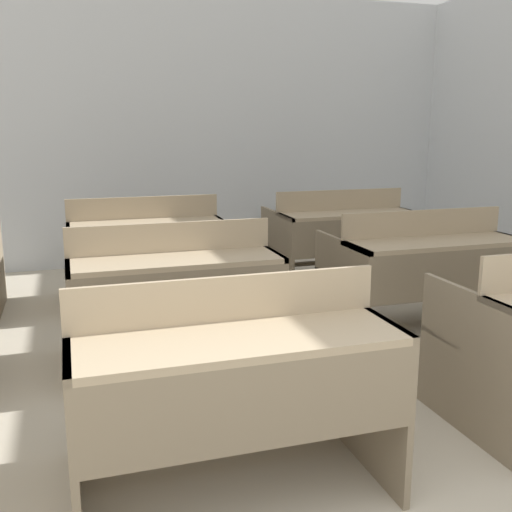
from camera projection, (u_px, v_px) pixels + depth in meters
The scene contains 6 objects.
wall_back at pixel (125, 130), 6.04m from camera, with size 7.18×0.06×2.77m.
bench_front_center at pixel (229, 378), 2.34m from camera, with size 1.22×0.82×0.87m.
bench_second_center at pixel (173, 289), 3.60m from camera, with size 1.22×0.82×0.87m.
bench_second_right at pixel (422, 269), 4.13m from camera, with size 1.22×0.82×0.87m.
bench_third_center at pixel (145, 246), 4.89m from camera, with size 1.22×0.82×0.87m.
bench_third_right at pixel (340, 235), 5.40m from camera, with size 1.22×0.82×0.87m.
Camera 1 is at (-0.60, -0.51, 1.43)m, focal length 42.00 mm.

